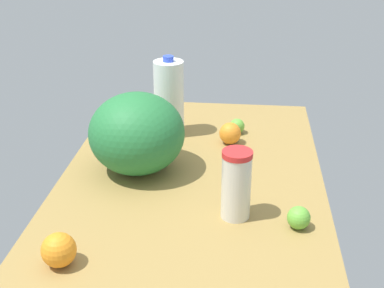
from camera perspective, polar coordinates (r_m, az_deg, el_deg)
name	(u,v)px	position (r cm, az deg, el deg)	size (l,w,h in cm)	color
countertop	(192,179)	(157.71, 0.00, -3.79)	(120.00, 76.00, 3.00)	olive
milk_jug	(169,98)	(179.60, -2.47, 4.93)	(10.04, 10.04, 27.26)	white
tumbler_cup	(236,184)	(133.64, 4.74, -4.32)	(7.62, 7.62, 18.36)	silver
watermelon	(137,133)	(155.46, -5.91, 1.13)	(27.90, 27.90, 23.78)	#257439
orange_near_front	(230,133)	(175.63, 4.09, 1.15)	(7.18, 7.18, 7.18)	orange
lime_far_back	(299,218)	(134.46, 11.31, -7.72)	(5.77, 5.77, 5.77)	#61AE39
orange_by_jug	(59,250)	(122.91, -14.03, -10.91)	(7.83, 7.83, 7.83)	orange
lime_beside_bowl	(237,126)	(183.93, 4.83, 1.91)	(5.15, 5.15, 5.15)	#64AC3A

